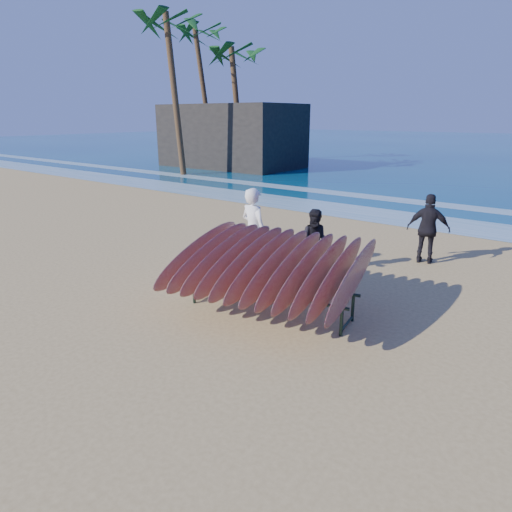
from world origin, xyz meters
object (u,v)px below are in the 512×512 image
object	(u,v)px
person_dark_b	(428,229)
palm_right	(203,36)
palm_mid	(236,58)
surfboard_rack	(270,265)
person_dark_a	(316,242)
building	(231,136)
palm_left	(171,26)
person_white	(254,231)

from	to	relation	value
person_dark_b	palm_right	bearing A→B (deg)	-47.79
palm_mid	surfboard_rack	bearing A→B (deg)	-48.35
surfboard_rack	palm_mid	distance (m)	24.43
person_dark_a	building	xyz separation A→B (m)	(-16.66, 16.27, 1.37)
building	palm_mid	bearing A→B (deg)	-34.69
person_dark_a	palm_right	bearing A→B (deg)	107.30
palm_mid	palm_left	bearing A→B (deg)	-98.86
person_white	building	bearing A→B (deg)	-38.05
person_dark_b	palm_mid	distance (m)	22.21
person_dark_b	palm_right	size ratio (longest dim) A/B	0.17
palm_mid	person_dark_b	bearing A→B (deg)	-37.17
palm_left	person_white	bearing A→B (deg)	-37.45
person_dark_b	palm_mid	size ratio (longest dim) A/B	0.22
surfboard_rack	palm_left	world-z (taller)	palm_left
surfboard_rack	palm_right	bearing A→B (deg)	126.20
palm_right	palm_mid	bearing A→B (deg)	-23.03
building	palm_left	bearing A→B (deg)	-83.69
palm_left	palm_mid	bearing A→B (deg)	81.14
person_white	palm_left	world-z (taller)	palm_left
palm_left	palm_right	size ratio (longest dim) A/B	0.93
person_dark_b	building	size ratio (longest dim) A/B	0.18
surfboard_rack	palm_left	distance (m)	22.20
surfboard_rack	palm_left	bearing A→B (deg)	131.71
person_white	person_dark_b	bearing A→B (deg)	-122.78
person_white	palm_left	xyz separation A→B (m)	(-14.82, 11.35, 7.29)
person_white	palm_left	size ratio (longest dim) A/B	0.21
person_dark_a	building	bearing A→B (deg)	103.67
palm_right	person_white	bearing A→B (deg)	-43.65
person_dark_a	palm_left	distance (m)	20.64
person_white	person_dark_b	xyz separation A→B (m)	(2.92, 3.19, -0.13)
surfboard_rack	person_white	bearing A→B (deg)	125.70
building	palm_right	xyz separation A→B (m)	(-3.64, 1.18, 6.87)
surfboard_rack	person_dark_a	bearing A→B (deg)	90.26
person_dark_b	palm_left	world-z (taller)	palm_left
person_dark_a	person_dark_b	world-z (taller)	person_dark_b
person_dark_b	palm_left	bearing A→B (deg)	-38.18
person_white	palm_right	distance (m)	27.56
surfboard_rack	palm_mid	world-z (taller)	palm_mid
surfboard_rack	building	bearing A→B (deg)	122.44
palm_left	palm_mid	world-z (taller)	palm_left
surfboard_rack	building	size ratio (longest dim) A/B	0.38
person_white	person_dark_a	size ratio (longest dim) A/B	1.30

